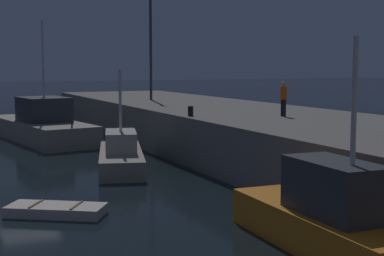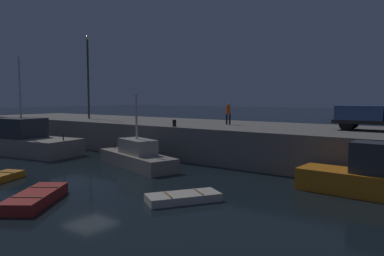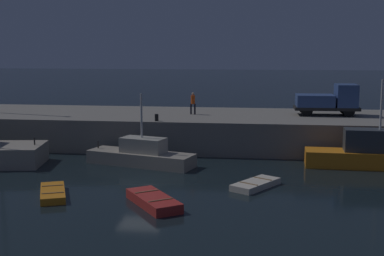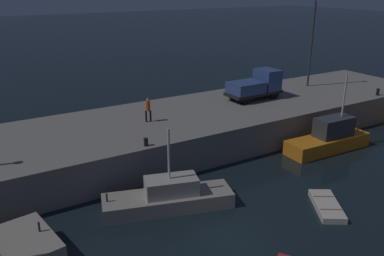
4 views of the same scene
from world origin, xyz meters
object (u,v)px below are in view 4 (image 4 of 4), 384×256
fishing_trawler_red (329,138)px  fishing_boat_blue (169,197)px  rowboat_white_mid (327,206)px  dockworker (148,109)px  bollard_west (146,142)px  bollard_central (378,92)px  lamp_post_east (312,35)px  utility_truck (256,85)px

fishing_trawler_red → fishing_boat_blue: (-14.62, -1.24, -0.26)m
fishing_trawler_red → rowboat_white_mid: size_ratio=2.04×
dockworker → fishing_boat_blue: bearing=-107.6°
bollard_west → bollard_central: bollard_central is taller
dockworker → bollard_west: 4.78m
rowboat_white_mid → lamp_post_east: bearing=47.8°
fishing_boat_blue → rowboat_white_mid: bearing=-31.6°
utility_truck → bollard_west: (-13.03, -5.05, -0.93)m
dockworker → utility_truck: bearing=4.5°
lamp_post_east → bollard_central: lamp_post_east is taller
fishing_boat_blue → bollard_west: bearing=84.7°
fishing_trawler_red → dockworker: bearing=151.5°
bollard_west → bollard_central: bearing=0.4°
utility_truck → dockworker: size_ratio=2.86×
fishing_trawler_red → fishing_boat_blue: fishing_trawler_red is taller
fishing_boat_blue → dockworker: size_ratio=4.32×
dockworker → bollard_central: size_ratio=2.88×
lamp_post_east → utility_truck: bearing=-172.8°
bollard_west → utility_truck: bearing=21.2°
rowboat_white_mid → dockworker: 14.03m
rowboat_white_mid → utility_truck: size_ratio=0.69×
fishing_trawler_red → bollard_central: 9.53m
fishing_trawler_red → fishing_boat_blue: size_ratio=0.93×
fishing_boat_blue → lamp_post_east: bearing=24.9°
fishing_trawler_red → utility_truck: size_ratio=1.40×
dockworker → lamp_post_east: bearing=5.6°
dockworker → bollard_west: (-2.15, -4.20, -0.76)m
fishing_trawler_red → lamp_post_east: bearing=53.8°
utility_truck → bollard_west: utility_truck is taller
utility_truck → bollard_west: bearing=-158.8°
lamp_post_east → bollard_central: (2.86, -5.82, -4.64)m
lamp_post_east → utility_truck: size_ratio=1.68×
fishing_trawler_red → utility_truck: bearing=99.6°
lamp_post_east → rowboat_white_mid: bearing=-132.2°
lamp_post_east → dockworker: 18.77m
fishing_boat_blue → rowboat_white_mid: (7.71, -4.75, -0.50)m
fishing_trawler_red → rowboat_white_mid: fishing_trawler_red is taller
fishing_boat_blue → lamp_post_east: lamp_post_east is taller
utility_truck → dockworker: (-10.87, -0.85, -0.18)m
fishing_trawler_red → dockworker: size_ratio=4.01×
bollard_west → dockworker: bearing=62.9°
utility_truck → bollard_central: utility_truck is taller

